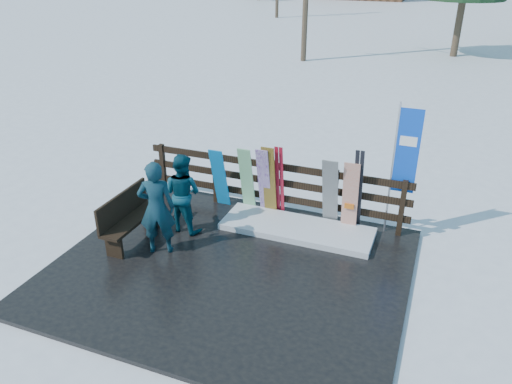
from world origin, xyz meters
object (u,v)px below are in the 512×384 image
at_px(snowboard_3, 264,182).
at_px(person_back, 183,193).
at_px(snowboard_4, 330,193).
at_px(person_front, 157,208).
at_px(snowboard_1, 247,180).
at_px(snowboard_5, 350,197).
at_px(bench, 128,216).
at_px(snowboard_2, 269,182).
at_px(snowboard_0, 220,178).
at_px(rental_flag, 403,156).

relative_size(snowboard_3, person_back, 0.97).
relative_size(snowboard_4, person_front, 0.88).
xyz_separation_m(snowboard_1, snowboard_5, (2.13, 0.00, -0.00)).
height_order(bench, snowboard_1, snowboard_1).
relative_size(bench, snowboard_3, 0.97).
height_order(snowboard_2, snowboard_3, snowboard_2).
relative_size(snowboard_0, snowboard_4, 0.91).
xyz_separation_m(bench, person_back, (0.76, 0.75, 0.28)).
relative_size(snowboard_2, snowboard_3, 1.03).
bearing_deg(bench, snowboard_3, 42.45).
height_order(snowboard_0, snowboard_3, snowboard_3).
bearing_deg(person_front, snowboard_5, -170.63).
height_order(snowboard_0, snowboard_5, snowboard_5).
bearing_deg(snowboard_0, snowboard_1, 0.00).
distance_m(snowboard_1, rental_flag, 3.11).
height_order(snowboard_2, snowboard_5, snowboard_2).
xyz_separation_m(snowboard_2, person_back, (-1.37, -1.09, 0.01)).
bearing_deg(snowboard_3, person_back, -138.92).
bearing_deg(rental_flag, snowboard_4, -167.70).
height_order(snowboard_3, person_back, person_back).
bearing_deg(snowboard_3, snowboard_2, -0.00).
height_order(snowboard_1, rental_flag, rental_flag).
height_order(snowboard_4, person_back, person_back).
bearing_deg(bench, snowboard_2, 40.94).
bearing_deg(person_back, snowboard_2, -133.49).
xyz_separation_m(rental_flag, person_front, (-3.89, -2.22, -0.72)).
xyz_separation_m(bench, snowboard_0, (1.02, 1.84, 0.17)).
relative_size(bench, snowboard_0, 1.07).
xyz_separation_m(snowboard_4, rental_flag, (1.24, 0.27, 0.85)).
bearing_deg(person_back, snowboard_0, -95.77).
relative_size(bench, snowboard_1, 1.00).
bearing_deg(bench, snowboard_0, 61.00).
height_order(person_front, person_back, person_front).
bearing_deg(person_back, snowboard_1, -120.97).
distance_m(bench, snowboard_1, 2.47).
xyz_separation_m(snowboard_5, person_back, (-3.01, -1.09, 0.06)).
relative_size(snowboard_0, snowboard_5, 0.96).
height_order(snowboard_1, snowboard_2, snowboard_2).
height_order(rental_flag, person_back, rental_flag).
distance_m(snowboard_1, person_front, 2.16).
bearing_deg(rental_flag, person_front, -150.26).
relative_size(snowboard_1, snowboard_3, 0.98).
xyz_separation_m(bench, snowboard_3, (2.01, 1.84, 0.24)).
distance_m(snowboard_2, person_back, 1.75).
distance_m(bench, snowboard_5, 4.20).
bearing_deg(snowboard_3, snowboard_4, 0.00).
distance_m(snowboard_1, snowboard_2, 0.49).
xyz_separation_m(snowboard_0, rental_flag, (3.59, 0.27, 0.92)).
height_order(bench, snowboard_0, snowboard_0).
xyz_separation_m(snowboard_3, person_front, (-1.29, -1.95, 0.13)).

